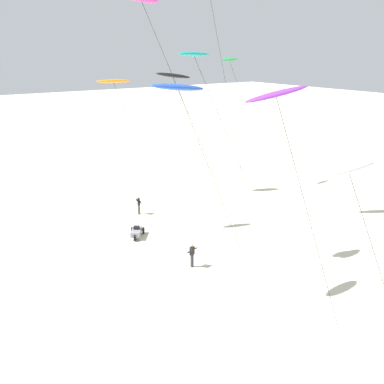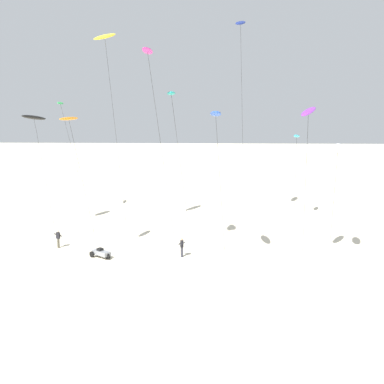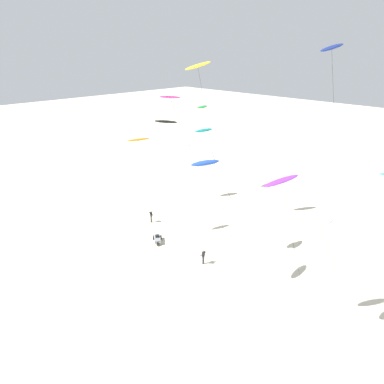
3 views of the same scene
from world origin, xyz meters
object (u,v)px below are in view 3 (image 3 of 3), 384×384
(kite_navy, at_px, (332,50))
(beach_buggy, at_px, (157,239))
(kite_yellow, at_px, (198,67))
(kite_white, at_px, (323,224))
(kite_orange, at_px, (139,140))
(kite_black, at_px, (166,122))
(kite_flyer_nearest, at_px, (203,256))
(kite_magenta, at_px, (171,100))
(kite_blue, at_px, (206,163))
(kite_flyer_middle, at_px, (151,216))
(kite_green, at_px, (203,108))
(kite_teal, at_px, (204,132))
(kite_purple, at_px, (281,182))

(kite_navy, bearing_deg, beach_buggy, -135.09)
(kite_yellow, xyz_separation_m, kite_white, (20.19, -7.77, -9.55))
(kite_navy, bearing_deg, kite_white, -60.48)
(kite_orange, height_order, kite_yellow, kite_yellow)
(kite_black, relative_size, kite_flyer_nearest, 7.24)
(kite_black, bearing_deg, kite_magenta, -38.79)
(kite_magenta, height_order, kite_blue, kite_magenta)
(kite_navy, xyz_separation_m, kite_flyer_middle, (-16.87, -9.53, -20.07))
(kite_navy, distance_m, kite_flyer_middle, 27.89)
(kite_magenta, relative_size, kite_blue, 1.37)
(kite_orange, distance_m, kite_navy, 21.28)
(kite_white, bearing_deg, kite_green, 149.72)
(kite_teal, bearing_deg, kite_magenta, -120.48)
(kite_magenta, height_order, kite_flyer_middle, kite_magenta)
(kite_navy, bearing_deg, kite_flyer_middle, -150.53)
(kite_black, height_order, beach_buggy, kite_black)
(kite_yellow, height_order, kite_black, kite_yellow)
(kite_black, bearing_deg, kite_blue, -32.07)
(kite_flyer_nearest, bearing_deg, kite_black, 150.92)
(kite_teal, height_order, kite_white, kite_teal)
(kite_navy, bearing_deg, kite_orange, -139.04)
(kite_magenta, xyz_separation_m, kite_green, (-12.07, 16.67, -3.90))
(kite_white, distance_m, beach_buggy, 21.61)
(kite_green, xyz_separation_m, kite_black, (-0.88, -6.26, -1.23))
(kite_orange, distance_m, kite_green, 16.55)
(kite_teal, bearing_deg, kite_purple, -17.60)
(kite_purple, distance_m, kite_orange, 19.08)
(kite_navy, bearing_deg, kite_black, -171.14)
(kite_teal, bearing_deg, kite_white, -7.76)
(kite_magenta, relative_size, kite_black, 1.44)
(kite_yellow, distance_m, kite_black, 10.98)
(kite_black, bearing_deg, kite_green, 81.97)
(kite_magenta, bearing_deg, kite_purple, -3.42)
(kite_teal, relative_size, kite_green, 1.06)
(kite_teal, distance_m, kite_magenta, 4.31)
(kite_blue, bearing_deg, kite_flyer_middle, 160.34)
(kite_orange, relative_size, kite_navy, 0.56)
(kite_teal, distance_m, kite_purple, 11.35)
(kite_green, bearing_deg, kite_teal, -45.75)
(kite_teal, distance_m, kite_navy, 14.53)
(kite_flyer_middle, xyz_separation_m, beach_buggy, (4.56, -2.74, -0.46))
(kite_purple, relative_size, kite_flyer_nearest, 7.74)
(kite_magenta, distance_m, kite_navy, 16.27)
(kite_teal, distance_m, kite_white, 14.26)
(kite_green, height_order, kite_flyer_middle, kite_green)
(kite_purple, height_order, kite_blue, kite_purple)
(kite_flyer_middle, distance_m, beach_buggy, 5.34)
(kite_purple, distance_m, kite_magenta, 13.09)
(kite_teal, distance_m, kite_black, 16.59)
(kite_teal, xyz_separation_m, kite_black, (-14.52, 7.74, -2.13))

